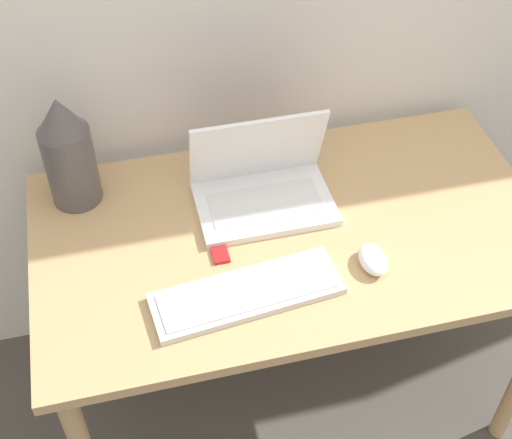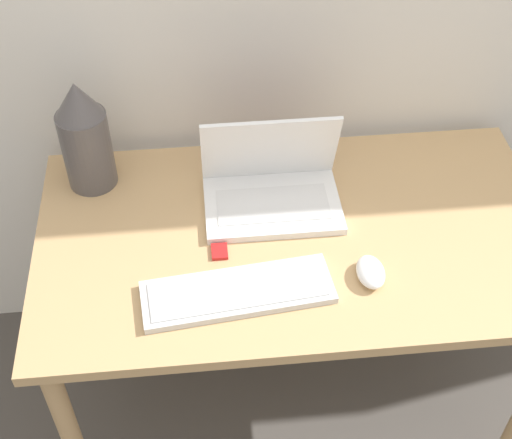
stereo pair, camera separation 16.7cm
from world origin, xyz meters
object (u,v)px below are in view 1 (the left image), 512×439
laptop (262,184)px  mouse (373,260)px  vase (68,152)px  mp3_player (221,255)px  keyboard (247,294)px

laptop → mouse: size_ratio=3.43×
laptop → vase: size_ratio=1.12×
mouse → vase: bearing=148.6°
vase → laptop: bearing=-14.6°
mouse → vase: (-0.67, 0.41, 0.13)m
laptop → mouse: bearing=-54.9°
mouse → mp3_player: size_ratio=2.05×
laptop → vase: bearing=165.4°
mp3_player → mouse: bearing=-18.0°
mouse → mp3_player: 0.37m
keyboard → mp3_player: size_ratio=9.11×
keyboard → mouse: (0.31, 0.02, 0.01)m
vase → mp3_player: vase is taller
mouse → keyboard: bearing=-176.0°
laptop → mouse: 0.35m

